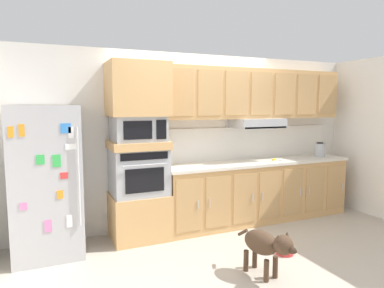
{
  "coord_description": "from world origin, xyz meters",
  "views": [
    {
      "loc": [
        -2.05,
        -3.59,
        1.76
      ],
      "look_at": [
        -0.28,
        0.47,
        1.26
      ],
      "focal_mm": 32.27,
      "sensor_mm": 36.0,
      "label": 1
    }
  ],
  "objects_px": {
    "electric_kettle": "(320,150)",
    "dog_food_bowl": "(285,252)",
    "built_in_oven": "(139,171)",
    "dog": "(266,244)",
    "screwdriver": "(275,159)",
    "microwave": "(138,129)",
    "refrigerator": "(46,181)"
  },
  "relations": [
    {
      "from": "electric_kettle",
      "to": "dog_food_bowl",
      "type": "height_order",
      "value": "electric_kettle"
    },
    {
      "from": "electric_kettle",
      "to": "built_in_oven",
      "type": "bearing_deg",
      "value": 179.1
    },
    {
      "from": "dog_food_bowl",
      "to": "dog",
      "type": "bearing_deg",
      "value": -146.27
    },
    {
      "from": "screwdriver",
      "to": "dog",
      "type": "height_order",
      "value": "screwdriver"
    },
    {
      "from": "microwave",
      "to": "built_in_oven",
      "type": "bearing_deg",
      "value": 179.23
    },
    {
      "from": "screwdriver",
      "to": "dog_food_bowl",
      "type": "bearing_deg",
      "value": -120.69
    },
    {
      "from": "screwdriver",
      "to": "dog",
      "type": "relative_size",
      "value": 0.22
    },
    {
      "from": "refrigerator",
      "to": "electric_kettle",
      "type": "xyz_separation_m",
      "value": [
        4.14,
        0.02,
        0.15
      ]
    },
    {
      "from": "electric_kettle",
      "to": "refrigerator",
      "type": "bearing_deg",
      "value": -179.72
    },
    {
      "from": "dog_food_bowl",
      "to": "microwave",
      "type": "bearing_deg",
      "value": 140.64
    },
    {
      "from": "microwave",
      "to": "dog_food_bowl",
      "type": "bearing_deg",
      "value": -39.36
    },
    {
      "from": "refrigerator",
      "to": "dog",
      "type": "xyz_separation_m",
      "value": [
        2.03,
        -1.47,
        -0.53
      ]
    },
    {
      "from": "microwave",
      "to": "screwdriver",
      "type": "xyz_separation_m",
      "value": [
        2.11,
        -0.07,
        -0.53
      ]
    },
    {
      "from": "screwdriver",
      "to": "refrigerator",
      "type": "bearing_deg",
      "value": -179.95
    },
    {
      "from": "microwave",
      "to": "electric_kettle",
      "type": "height_order",
      "value": "microwave"
    },
    {
      "from": "dog",
      "to": "dog_food_bowl",
      "type": "distance_m",
      "value": 0.72
    },
    {
      "from": "screwdriver",
      "to": "electric_kettle",
      "type": "xyz_separation_m",
      "value": [
        0.91,
        0.02,
        0.1
      ]
    },
    {
      "from": "refrigerator",
      "to": "electric_kettle",
      "type": "distance_m",
      "value": 4.14
    },
    {
      "from": "screwdriver",
      "to": "dog",
      "type": "xyz_separation_m",
      "value": [
        -1.2,
        -1.48,
        -0.59
      ]
    },
    {
      "from": "dog",
      "to": "dog_food_bowl",
      "type": "bearing_deg",
      "value": 110.9
    },
    {
      "from": "electric_kettle",
      "to": "dog",
      "type": "bearing_deg",
      "value": -144.65
    },
    {
      "from": "refrigerator",
      "to": "dog",
      "type": "distance_m",
      "value": 2.56
    },
    {
      "from": "built_in_oven",
      "to": "electric_kettle",
      "type": "relative_size",
      "value": 2.92
    },
    {
      "from": "screwdriver",
      "to": "dog",
      "type": "distance_m",
      "value": 1.99
    },
    {
      "from": "refrigerator",
      "to": "built_in_oven",
      "type": "bearing_deg",
      "value": 3.47
    },
    {
      "from": "built_in_oven",
      "to": "dog",
      "type": "relative_size",
      "value": 0.91
    },
    {
      "from": "microwave",
      "to": "dog",
      "type": "bearing_deg",
      "value": -59.45
    },
    {
      "from": "built_in_oven",
      "to": "dog",
      "type": "bearing_deg",
      "value": -59.45
    },
    {
      "from": "built_in_oven",
      "to": "screwdriver",
      "type": "height_order",
      "value": "built_in_oven"
    },
    {
      "from": "built_in_oven",
      "to": "refrigerator",
      "type": "bearing_deg",
      "value": -176.53
    },
    {
      "from": "microwave",
      "to": "dog",
      "type": "relative_size",
      "value": 0.84
    },
    {
      "from": "built_in_oven",
      "to": "microwave",
      "type": "distance_m",
      "value": 0.56
    }
  ]
}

